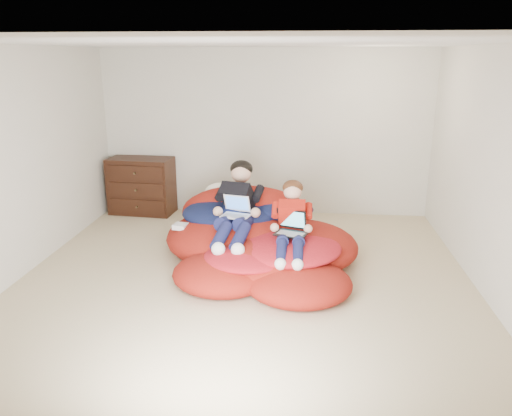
{
  "coord_description": "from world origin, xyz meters",
  "views": [
    {
      "loc": [
        0.64,
        -5.08,
        2.39
      ],
      "look_at": [
        0.08,
        0.39,
        0.7
      ],
      "focal_mm": 35.0,
      "sensor_mm": 36.0,
      "label": 1
    }
  ],
  "objects": [
    {
      "name": "room_shell",
      "position": [
        0.0,
        0.0,
        0.22
      ],
      "size": [
        5.1,
        5.1,
        2.77
      ],
      "color": "#C0AE89",
      "rests_on": "ground"
    },
    {
      "name": "older_boy",
      "position": [
        -0.16,
        0.59,
        0.71
      ],
      "size": [
        0.46,
        1.36,
        0.81
      ],
      "color": "black",
      "rests_on": "beanbag_pile"
    },
    {
      "name": "beanbag_pile",
      "position": [
        0.1,
        0.47,
        0.26
      ],
      "size": [
        2.35,
        2.33,
        0.86
      ],
      "color": "#A11C12",
      "rests_on": "ground"
    },
    {
      "name": "power_adapter",
      "position": [
        -0.84,
        0.46,
        0.42
      ],
      "size": [
        0.18,
        0.18,
        0.06
      ],
      "primitive_type": "cube",
      "rotation": [
        0.0,
        0.0,
        -0.18
      ],
      "color": "silver",
      "rests_on": "beanbag_pile"
    },
    {
      "name": "younger_boy",
      "position": [
        0.5,
        0.2,
        0.63
      ],
      "size": [
        0.31,
        1.04,
        0.73
      ],
      "color": "red",
      "rests_on": "beanbag_pile"
    },
    {
      "name": "dresser",
      "position": [
        -1.9,
        2.24,
        0.44
      ],
      "size": [
        1.01,
        0.59,
        0.87
      ],
      "color": "black",
      "rests_on": "ground"
    },
    {
      "name": "cream_pillow",
      "position": [
        -0.48,
        1.29,
        0.62
      ],
      "size": [
        0.44,
        0.28,
        0.28
      ],
      "primitive_type": "ellipsoid",
      "color": "white",
      "rests_on": "beanbag_pile"
    },
    {
      "name": "laptop_white",
      "position": [
        -0.16,
        0.46,
        0.64
      ],
      "size": [
        0.36,
        0.37,
        0.23
      ],
      "color": "silver",
      "rests_on": "older_boy"
    },
    {
      "name": "laptop_black",
      "position": [
        0.5,
        0.14,
        0.57
      ],
      "size": [
        0.4,
        0.39,
        0.25
      ],
      "color": "black",
      "rests_on": "younger_boy"
    }
  ]
}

